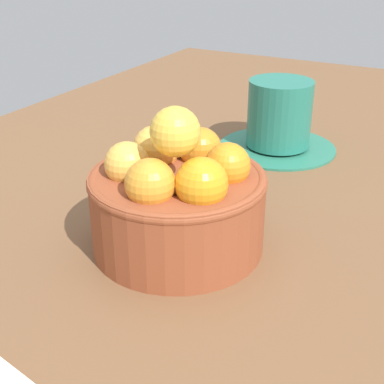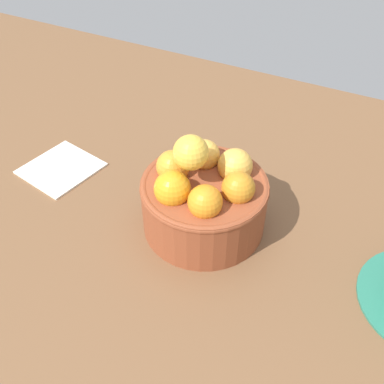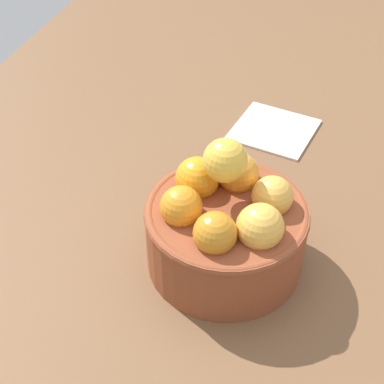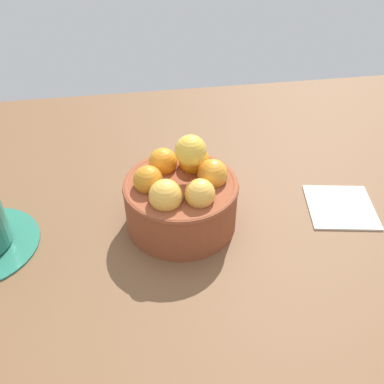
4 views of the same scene
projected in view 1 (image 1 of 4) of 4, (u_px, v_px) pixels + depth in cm
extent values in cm
cube|color=brown|center=(178.00, 266.00, 49.73)|extent=(157.48, 84.48, 4.57)
cylinder|color=brown|center=(178.00, 211.00, 47.18)|extent=(15.16, 15.16, 6.99)
torus|color=brown|center=(177.00, 179.00, 45.82)|extent=(15.36, 15.36, 1.00)
sphere|color=orange|center=(147.00, 183.00, 42.01)|extent=(4.04, 4.04, 4.04)
sphere|color=orange|center=(201.00, 184.00, 41.89)|extent=(4.24, 4.24, 4.24)
sphere|color=orange|center=(227.00, 165.00, 45.11)|extent=(3.90, 3.90, 3.90)
sphere|color=orange|center=(203.00, 149.00, 48.45)|extent=(3.87, 3.87, 3.87)
sphere|color=#F2B247|center=(156.00, 148.00, 48.58)|extent=(4.24, 4.24, 4.24)
sphere|color=#F1B147|center=(127.00, 164.00, 45.36)|extent=(3.86, 3.86, 3.86)
sphere|color=yellow|center=(175.00, 132.00, 42.25)|extent=(4.06, 4.06, 4.06)
cylinder|color=#29745C|center=(277.00, 146.00, 69.95)|extent=(15.00, 15.00, 0.60)
cylinder|color=#237260|center=(280.00, 113.00, 67.98)|extent=(8.08, 8.08, 8.32)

